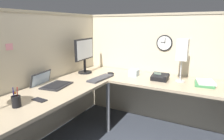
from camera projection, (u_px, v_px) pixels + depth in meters
The scene contains 16 objects.
ground_plane at pixel (113, 140), 2.47m from camera, with size 6.80×6.80×0.00m, color #383D47.
cubicle_wall_back at pixel (36, 78), 2.37m from camera, with size 2.57×0.12×1.58m.
cubicle_wall_right at pixel (156, 68), 2.91m from camera, with size 0.12×2.37×1.58m.
desk at pixel (111, 97), 2.18m from camera, with size 2.35×2.15×0.73m.
monitor at pixel (84, 53), 2.80m from camera, with size 0.46×0.20×0.50m.
laptop at pixel (50, 83), 2.28m from camera, with size 0.40×0.43×0.22m.
keyboard at pixel (101, 78), 2.54m from camera, with size 0.43×0.14×0.02m, color #38383D.
computer_mouse at pixel (111, 73), 2.78m from camera, with size 0.06×0.10×0.03m, color black.
pen_cup at pixel (16, 101), 1.68m from camera, with size 0.08×0.08×0.18m.
cell_phone at pixel (40, 100), 1.83m from camera, with size 0.07×0.14×0.01m, color black.
office_phone at pixel (160, 77), 2.49m from camera, with size 0.19×0.21×0.11m.
book_stack at pixel (205, 83), 2.30m from camera, with size 0.31×0.25×0.04m.
desk_lamp_paper at pixel (182, 51), 2.35m from camera, with size 0.13×0.13×0.53m.
tissue_box at pixel (134, 73), 2.69m from camera, with size 0.12×0.12×0.09m, color silver.
wall_clock at pixel (164, 43), 2.72m from camera, with size 0.04×0.22×0.22m.
pinned_note_leftmost at pixel (9, 47), 1.97m from camera, with size 0.08×0.00×0.07m, color pink.
Camera 1 is at (-1.94, -1.03, 1.43)m, focal length 31.21 mm.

